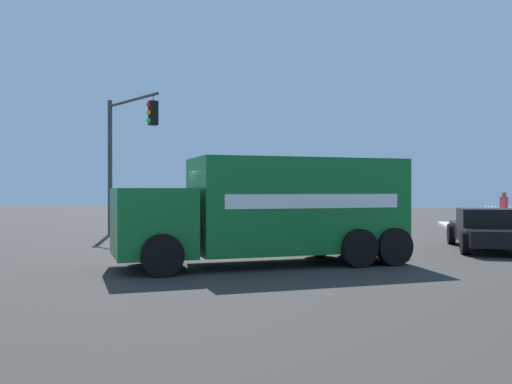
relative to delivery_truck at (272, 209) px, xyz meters
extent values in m
plane|color=#33302D|center=(0.98, -0.24, -1.48)|extent=(100.00, 100.00, 0.00)
cube|color=#146B2D|center=(-0.62, -0.36, 0.12)|extent=(6.08, 4.91, 2.49)
cube|color=#146B2D|center=(2.77, 1.61, -0.28)|extent=(2.85, 3.03, 1.70)
cube|color=black|center=(3.51, 2.04, 0.06)|extent=(1.08, 1.78, 0.88)
cube|color=#B2B2B7|center=(-2.97, -1.72, -1.29)|extent=(1.33, 2.09, 0.21)
cube|color=white|center=(-1.22, 0.69, 0.24)|extent=(4.10, 2.39, 0.36)
cube|color=white|center=(-0.01, -1.40, 0.24)|extent=(4.10, 2.39, 0.36)
cylinder|color=black|center=(2.11, 2.66, -0.98)|extent=(1.01, 0.74, 1.00)
cylinder|color=black|center=(3.35, 0.51, -0.98)|extent=(1.01, 0.74, 1.00)
cylinder|color=black|center=(-2.29, 0.10, -0.98)|extent=(1.01, 0.74, 1.00)
cylinder|color=black|center=(-1.05, -2.04, -0.98)|extent=(1.01, 0.74, 1.00)
cylinder|color=black|center=(-3.20, -0.42, -0.98)|extent=(1.01, 0.74, 1.00)
cylinder|color=black|center=(-1.96, -2.57, -0.98)|extent=(1.01, 0.74, 1.00)
cylinder|color=#38383D|center=(8.80, -8.32, 1.51)|extent=(0.20, 0.20, 5.97)
cylinder|color=#38383D|center=(7.14, -6.96, 4.24)|extent=(3.41, 2.83, 0.12)
cylinder|color=#38383D|center=(5.74, -5.81, 4.12)|extent=(0.03, 0.03, 0.25)
cube|color=black|center=(5.74, -5.81, 3.52)|extent=(0.42, 0.42, 0.95)
sphere|color=red|center=(5.86, -5.67, 3.83)|extent=(0.20, 0.20, 0.20)
sphere|color=#EFA314|center=(5.86, -5.67, 3.52)|extent=(0.20, 0.20, 0.20)
sphere|color=#19CC4C|center=(5.86, -5.67, 3.21)|extent=(0.20, 0.20, 0.20)
cube|color=black|center=(-6.45, -3.31, -0.95)|extent=(1.97, 1.52, 0.50)
cube|color=black|center=(-6.46, -4.91, -0.65)|extent=(1.97, 1.72, 1.10)
cube|color=black|center=(-6.46, -4.91, -0.36)|extent=(1.81, 1.45, 0.48)
cube|color=black|center=(-6.48, -6.76, -0.93)|extent=(1.97, 2.02, 0.55)
cylinder|color=black|center=(-5.44, -3.46, -1.10)|extent=(0.25, 0.76, 0.76)
cylinder|color=black|center=(-7.49, -6.87, -1.10)|extent=(0.25, 0.76, 0.76)
cylinder|color=black|center=(-5.48, -6.89, -1.10)|extent=(0.25, 0.76, 0.76)
cylinder|color=black|center=(-8.79, -14.15, -0.90)|extent=(0.14, 0.14, 0.87)
cylinder|color=black|center=(-8.88, -14.00, -0.90)|extent=(0.14, 0.14, 0.87)
cube|color=#BF333F|center=(-8.83, -14.08, -0.14)|extent=(0.36, 0.40, 0.66)
sphere|color=brown|center=(-8.83, -14.08, 0.31)|extent=(0.24, 0.24, 0.24)
cylinder|color=#BF333F|center=(-8.72, -14.27, -0.10)|extent=(0.09, 0.09, 0.59)
cylinder|color=#BF333F|center=(-8.95, -13.89, -0.10)|extent=(0.09, 0.09, 0.59)
cube|color=white|center=(-10.20, -19.17, -0.87)|extent=(0.08, 0.04, 0.95)
cube|color=white|center=(-10.02, -19.17, -0.87)|extent=(0.08, 0.04, 0.95)
cube|color=white|center=(-9.84, -19.17, -0.87)|extent=(0.08, 0.04, 0.95)
cube|color=white|center=(-9.66, -19.17, -0.87)|extent=(0.08, 0.04, 0.95)
cube|color=white|center=(-9.48, -19.17, -0.87)|extent=(0.08, 0.04, 0.95)
cube|color=white|center=(-9.30, -19.17, -0.87)|extent=(0.08, 0.04, 0.95)
cube|color=white|center=(-9.12, -19.17, -0.87)|extent=(0.08, 0.04, 0.95)
cube|color=white|center=(-8.94, -19.17, -0.87)|extent=(0.08, 0.04, 0.95)
camera|label=1|loc=(-2.64, 14.92, 0.54)|focal=39.62mm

